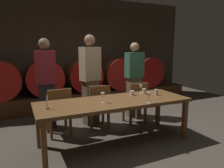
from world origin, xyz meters
TOP-DOWN VIEW (x-y plane):
  - ground_plane at (0.00, 0.00)m, footprint 9.11×9.11m
  - back_wall at (0.00, 3.07)m, footprint 7.01×0.24m
  - barrel_shelf at (0.00, 2.52)m, footprint 6.31×0.90m
  - wine_barrel_far_left at (-1.96, 2.52)m, footprint 0.88×0.87m
  - wine_barrel_left at (-1.00, 2.52)m, footprint 0.88×0.87m
  - wine_barrel_center at (0.01, 2.52)m, footprint 0.88×0.87m
  - wine_barrel_right at (1.00, 2.52)m, footprint 0.88×0.87m
  - wine_barrel_far_right at (1.98, 2.52)m, footprint 0.88×0.87m
  - dining_table at (-0.20, 0.06)m, footprint 2.48×0.86m
  - chair_left at (-0.97, 0.73)m, footprint 0.42×0.42m
  - chair_center at (-0.21, 0.75)m, footprint 0.43×0.43m
  - chair_right at (0.59, 0.68)m, footprint 0.41×0.41m
  - guest_left at (-1.10, 1.23)m, footprint 0.40×0.28m
  - guest_center at (-0.26, 1.07)m, footprint 0.43×0.33m
  - guest_right at (0.81, 1.14)m, footprint 0.38×0.24m
  - candle_center at (-1.25, 0.03)m, footprint 0.05×0.05m
  - wine_glass_left at (-0.43, 0.01)m, footprint 0.06×0.06m
  - wine_glass_center at (0.21, -0.31)m, footprint 0.06×0.06m
  - wine_glass_right at (0.49, 0.35)m, footprint 0.07×0.07m
  - cup_left at (0.24, 0.25)m, footprint 0.08×0.08m
  - cup_center at (0.50, 0.26)m, footprint 0.07×0.07m
  - cup_right at (0.64, 0.09)m, footprint 0.06×0.06m

SIDE VIEW (x-z plane):
  - ground_plane at x=0.00m, z-range 0.00..0.00m
  - barrel_shelf at x=0.00m, z-range 0.00..0.41m
  - chair_left at x=-0.97m, z-range 0.05..0.93m
  - chair_center at x=-0.21m, z-range 0.05..0.93m
  - chair_right at x=0.59m, z-range 0.05..0.93m
  - dining_table at x=-0.20m, z-range 0.30..1.04m
  - cup_left at x=0.24m, z-range 0.74..0.82m
  - cup_center at x=0.50m, z-range 0.74..0.84m
  - cup_right at x=0.64m, z-range 0.74..0.84m
  - candle_center at x=-1.25m, z-range 0.69..0.90m
  - wine_barrel_far_left at x=-1.96m, z-range 0.40..1.28m
  - wine_barrel_left at x=-1.00m, z-range 0.40..1.28m
  - wine_barrel_center at x=0.01m, z-range 0.40..1.28m
  - wine_barrel_right at x=1.00m, z-range 0.40..1.28m
  - wine_barrel_far_right at x=1.98m, z-range 0.40..1.28m
  - wine_glass_right at x=0.49m, z-range 0.77..0.93m
  - wine_glass_left at x=-0.43m, z-range 0.77..0.93m
  - wine_glass_center at x=0.21m, z-range 0.77..0.94m
  - guest_right at x=0.81m, z-range 0.02..1.71m
  - guest_left at x=-1.10m, z-range 0.03..1.78m
  - guest_center at x=-0.26m, z-range 0.03..1.86m
  - back_wall at x=0.00m, z-range 0.00..2.97m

